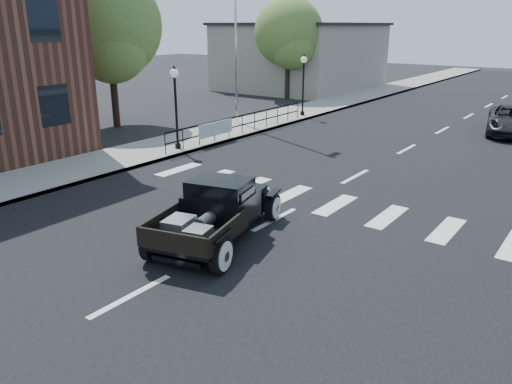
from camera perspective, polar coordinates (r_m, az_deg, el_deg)
The scene contains 12 objects.
ground at distance 12.13m, azimuth -3.20°, elevation -6.08°, with size 120.00×120.00×0.00m, color black.
road at distance 25.03m, azimuth 19.20°, elevation 5.93°, with size 14.00×80.00×0.02m, color black.
road_markings at distance 20.41m, azimuth 14.89°, elevation 3.62°, with size 12.00×60.00×0.06m, color silver, non-canonical shape.
sidewalk_left at distance 28.59m, azimuth 2.70°, elevation 8.54°, with size 3.00×80.00×0.15m, color gray.
low_building_left at distance 42.70m, azimuth 5.24°, elevation 15.09°, with size 10.00×12.00×5.00m, color #ADA191.
railing at distance 23.80m, azimuth -1.59°, elevation 7.92°, with size 0.08×10.00×1.00m, color black, non-canonical shape.
banner at distance 22.27m, azimuth -4.60°, elevation 6.60°, with size 0.04×2.20×0.60m, color silver, non-canonical shape.
lamp_post_b at distance 20.84m, azimuth -9.13°, elevation 9.47°, with size 0.36×0.36×3.37m, color black, non-canonical shape.
lamp_post_c at distance 28.70m, azimuth 5.41°, elevation 12.07°, with size 0.36×0.36×3.37m, color black, non-canonical shape.
big_tree_near at distance 26.76m, azimuth -16.30°, elevation 15.26°, with size 5.22×5.22×7.66m, color #557331, non-canonical shape.
big_tree_far at distance 36.24m, azimuth 3.69°, elevation 16.05°, with size 4.73×4.73×6.94m, color #557331, non-canonical shape.
hotrod_pickup at distance 12.13m, azimuth -4.49°, elevation -2.15°, with size 2.07×4.44×1.54m, color black, non-canonical shape.
Camera 1 is at (7.04, -8.48, 5.05)m, focal length 35.00 mm.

